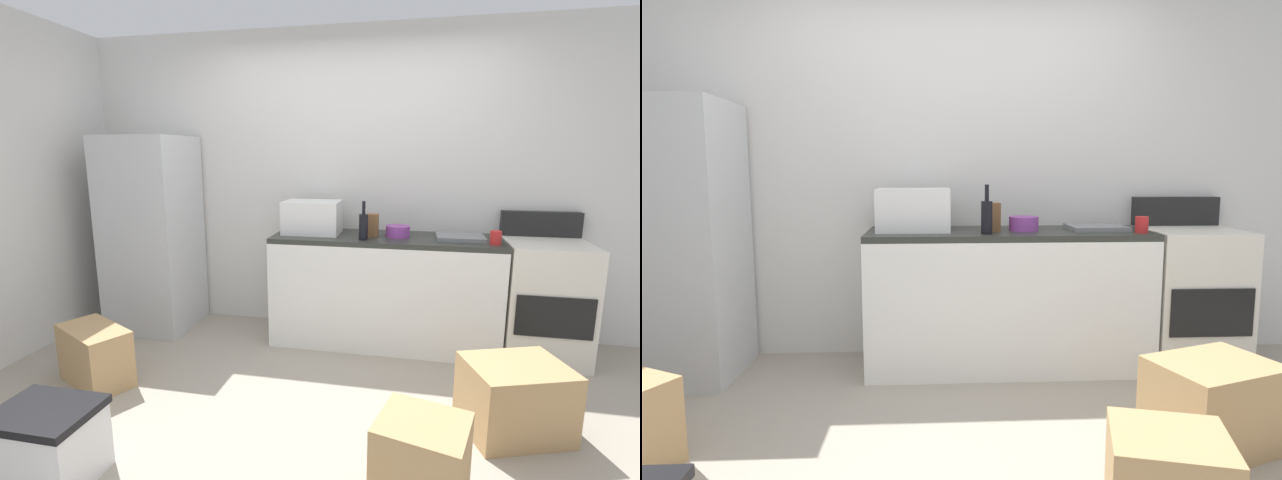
% 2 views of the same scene
% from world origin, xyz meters
% --- Properties ---
extents(ground_plane, '(6.00, 6.00, 0.00)m').
position_xyz_m(ground_plane, '(0.00, 0.00, 0.00)').
color(ground_plane, '#9E9384').
extents(wall_back, '(5.00, 0.10, 2.60)m').
position_xyz_m(wall_back, '(0.00, 1.55, 1.30)').
color(wall_back, silver).
rests_on(wall_back, ground_plane).
extents(kitchen_counter, '(1.80, 0.60, 0.90)m').
position_xyz_m(kitchen_counter, '(0.30, 1.20, 0.45)').
color(kitchen_counter, white).
rests_on(kitchen_counter, ground_plane).
extents(refrigerator, '(0.68, 0.66, 1.70)m').
position_xyz_m(refrigerator, '(-1.75, 1.15, 0.85)').
color(refrigerator, silver).
rests_on(refrigerator, ground_plane).
extents(stove_oven, '(0.60, 0.61, 1.10)m').
position_xyz_m(stove_oven, '(1.52, 1.21, 0.47)').
color(stove_oven, silver).
rests_on(stove_oven, ground_plane).
extents(microwave, '(0.46, 0.34, 0.27)m').
position_xyz_m(microwave, '(-0.30, 1.22, 1.04)').
color(microwave, white).
rests_on(microwave, kitchen_counter).
extents(sink_basin, '(0.36, 0.32, 0.03)m').
position_xyz_m(sink_basin, '(0.88, 1.21, 0.92)').
color(sink_basin, slate).
rests_on(sink_basin, kitchen_counter).
extents(wine_bottle, '(0.07, 0.07, 0.30)m').
position_xyz_m(wine_bottle, '(0.14, 1.02, 1.01)').
color(wine_bottle, black).
rests_on(wine_bottle, kitchen_counter).
extents(coffee_mug, '(0.08, 0.08, 0.10)m').
position_xyz_m(coffee_mug, '(1.11, 1.04, 0.95)').
color(coffee_mug, red).
rests_on(coffee_mug, kitchen_counter).
extents(knife_block, '(0.10, 0.10, 0.18)m').
position_xyz_m(knife_block, '(0.20, 1.18, 0.99)').
color(knife_block, brown).
rests_on(knife_block, kitchen_counter).
extents(mixing_bowl, '(0.19, 0.19, 0.09)m').
position_xyz_m(mixing_bowl, '(0.40, 1.19, 0.95)').
color(mixing_bowl, purple).
rests_on(mixing_bowl, kitchen_counter).
extents(cardboard_box_large, '(0.64, 0.57, 0.41)m').
position_xyz_m(cardboard_box_large, '(1.11, 0.11, 0.20)').
color(cardboard_box_large, tan).
rests_on(cardboard_box_large, ground_plane).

